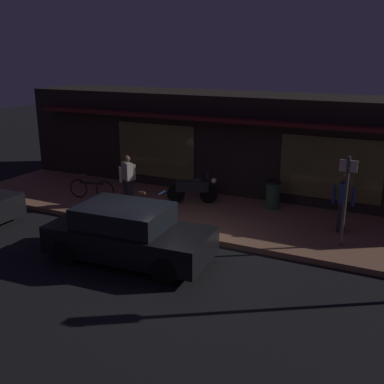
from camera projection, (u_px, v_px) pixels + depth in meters
name	position (u px, v px, depth m)	size (l,w,h in m)	color
ground_plane	(166.00, 252.00, 12.01)	(60.00, 60.00, 0.00)	black
sidewalk_slab	(212.00, 215.00, 14.57)	(18.00, 4.00, 0.15)	#8C6047
storefront_building	(249.00, 143.00, 16.98)	(18.00, 3.30, 3.60)	black
motorcycle	(193.00, 188.00, 15.41)	(1.61, 0.85, 0.97)	black
bicycle_parked	(92.00, 189.00, 15.89)	(1.63, 0.49, 0.91)	black
bicycle_extra	(150.00, 208.00, 13.88)	(1.66, 0.42, 0.91)	black
person_photographer	(128.00, 179.00, 15.12)	(0.44, 0.59, 1.67)	#28232D
person_bystander	(343.00, 202.00, 12.78)	(0.61, 0.38, 1.67)	#28232D
sign_post	(345.00, 196.00, 11.68)	(0.44, 0.09, 2.40)	#47474C
trash_bin	(273.00, 194.00, 14.86)	(0.48, 0.48, 0.93)	#2D4C33
parked_car_far	(128.00, 234.00, 11.40)	(4.20, 2.01, 1.42)	black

